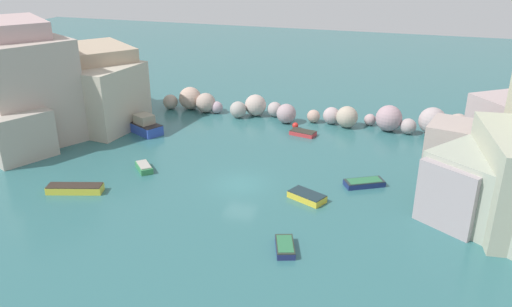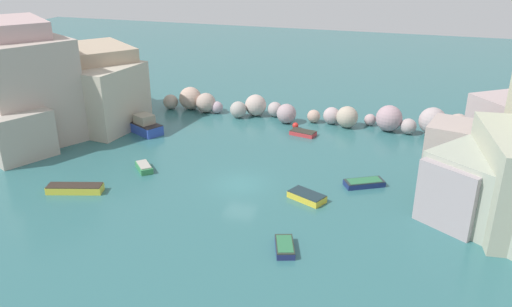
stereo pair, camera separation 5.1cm
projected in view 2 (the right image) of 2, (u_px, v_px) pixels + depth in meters
cove_water at (240, 184)px, 40.11m from camera, size 160.00×160.00×0.00m
cliff_headland_left at (54, 90)px, 52.02m from camera, size 21.23×22.09×11.36m
rock_breakwater at (315, 113)px, 53.51m from camera, size 33.37×3.77×2.73m
channel_buoy at (295, 125)px, 52.15m from camera, size 0.64×0.64×0.64m
moored_boat_0 at (364, 183)px, 39.75m from camera, size 3.34×2.64×0.49m
moored_boat_1 at (303, 133)px, 50.35m from camera, size 2.71×1.78×0.46m
moored_boat_2 at (307, 196)px, 37.56m from camera, size 3.09×2.42×0.55m
moored_boat_3 at (139, 124)px, 51.50m from camera, size 6.43×4.49×1.91m
moored_boat_4 at (75, 189)px, 38.70m from camera, size 4.39×2.34×0.62m
moored_boat_5 at (285, 247)px, 31.38m from camera, size 1.84×2.59×0.48m
moored_boat_6 at (144, 167)px, 42.50m from camera, size 2.31×2.34×0.57m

